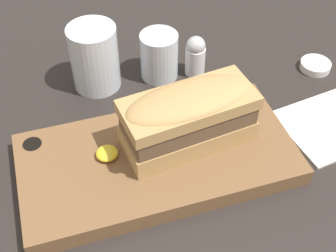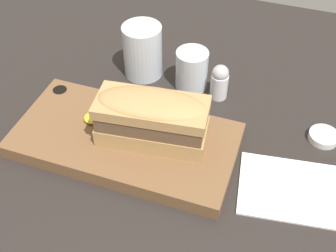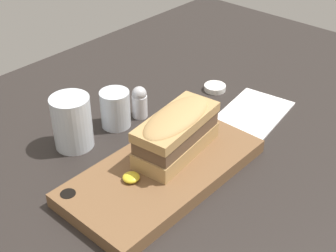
{
  "view_description": "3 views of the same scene",
  "coord_description": "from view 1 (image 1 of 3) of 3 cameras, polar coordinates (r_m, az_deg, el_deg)",
  "views": [
    {
      "loc": [
        -14.18,
        -38.16,
        53.87
      ],
      "look_at": [
        -0.84,
        4.4,
        8.42
      ],
      "focal_mm": 50.0,
      "sensor_mm": 36.0,
      "label": 1
    },
    {
      "loc": [
        20.67,
        -41.42,
        57.23
      ],
      "look_at": [
        4.88,
        4.19,
        8.54
      ],
      "focal_mm": 45.0,
      "sensor_mm": 36.0,
      "label": 2
    },
    {
      "loc": [
        -52.11,
        -42.33,
        58.52
      ],
      "look_at": [
        2.87,
        7.21,
        8.94
      ],
      "focal_mm": 50.0,
      "sensor_mm": 36.0,
      "label": 3
    }
  ],
  "objects": [
    {
      "name": "condiment_dish",
      "position": [
        0.87,
        17.52,
        7.04
      ],
      "size": [
        5.3,
        5.3,
        1.32
      ],
      "color": "white",
      "rests_on": "dining_table"
    },
    {
      "name": "mustard_dollop",
      "position": [
        0.65,
        -7.45,
        -3.32
      ],
      "size": [
        3.07,
        3.07,
        1.23
      ],
      "color": "yellow",
      "rests_on": "serving_board"
    },
    {
      "name": "serving_board",
      "position": [
        0.66,
        -1.36,
        -4.05
      ],
      "size": [
        38.4,
        19.17,
        2.79
      ],
      "color": "brown",
      "rests_on": "dining_table"
    },
    {
      "name": "sandwich",
      "position": [
        0.63,
        2.51,
        1.31
      ],
      "size": [
        19.06,
        10.0,
        9.16
      ],
      "rotation": [
        0.0,
        0.0,
        0.12
      ],
      "color": "tan",
      "rests_on": "serving_board"
    },
    {
      "name": "wine_glass",
      "position": [
        0.8,
        -1.08,
        8.39
      ],
      "size": [
        6.39,
        6.39,
        8.18
      ],
      "color": "silver",
      "rests_on": "dining_table"
    },
    {
      "name": "dining_table",
      "position": [
        0.67,
        1.83,
        -6.9
      ],
      "size": [
        168.77,
        124.14,
        2.0
      ],
      "color": "#282321",
      "rests_on": "ground"
    },
    {
      "name": "salt_shaker",
      "position": [
        0.8,
        3.35,
        8.58
      ],
      "size": [
        3.42,
        3.42,
        7.37
      ],
      "color": "white",
      "rests_on": "dining_table"
    },
    {
      "name": "water_glass",
      "position": [
        0.78,
        -8.89,
        7.82
      ],
      "size": [
        7.91,
        7.91,
        11.05
      ],
      "color": "silver",
      "rests_on": "dining_table"
    }
  ]
}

